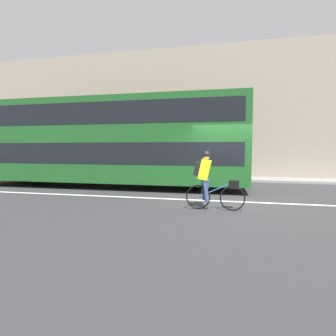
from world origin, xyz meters
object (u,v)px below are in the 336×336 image
(street_sign_post, at_px, (166,150))
(cyclist_on_bike, at_px, (209,178))
(trash_bin, at_px, (180,168))
(bus, at_px, (109,139))

(street_sign_post, bearing_deg, cyclist_on_bike, -68.39)
(trash_bin, bearing_deg, bus, -127.18)
(trash_bin, bearing_deg, cyclist_on_bike, -74.28)
(bus, relative_size, trash_bin, 12.71)
(cyclist_on_bike, bearing_deg, bus, 142.31)
(bus, xyz_separation_m, cyclist_on_bike, (4.54, -3.51, -1.20))
(cyclist_on_bike, distance_m, trash_bin, 7.20)
(cyclist_on_bike, bearing_deg, trash_bin, 105.72)
(bus, relative_size, street_sign_post, 4.38)
(bus, distance_m, street_sign_post, 3.88)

